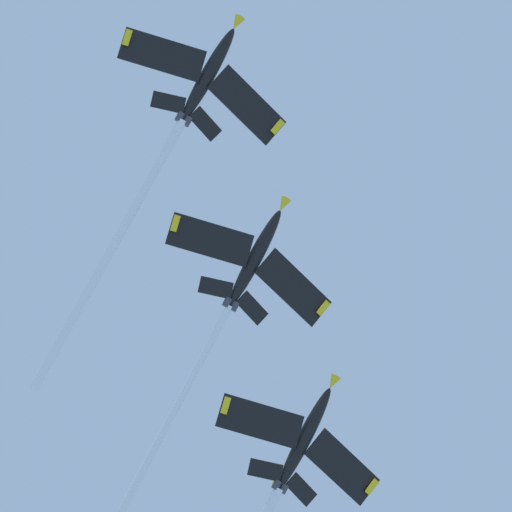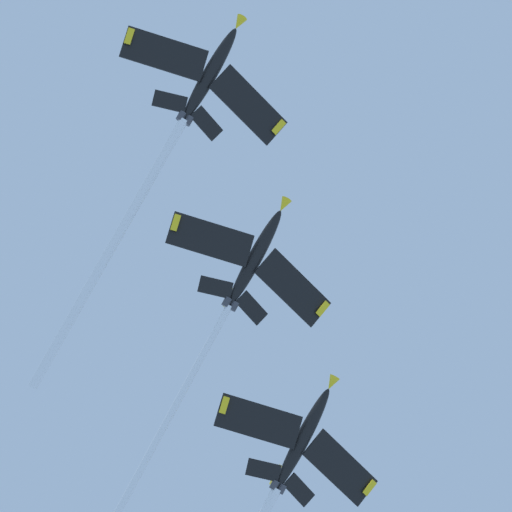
% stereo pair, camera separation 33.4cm
% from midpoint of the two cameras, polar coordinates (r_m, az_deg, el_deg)
% --- Properties ---
extents(jet_lead, '(40.96, 20.13, 22.12)m').
position_cam_midpoint_polar(jet_lead, '(98.47, -5.40, 6.84)').
color(jet_lead, black).
extents(jet_second, '(43.61, 20.11, 24.47)m').
position_cam_midpoint_polar(jet_second, '(97.75, -1.97, -3.91)').
color(jet_second, black).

